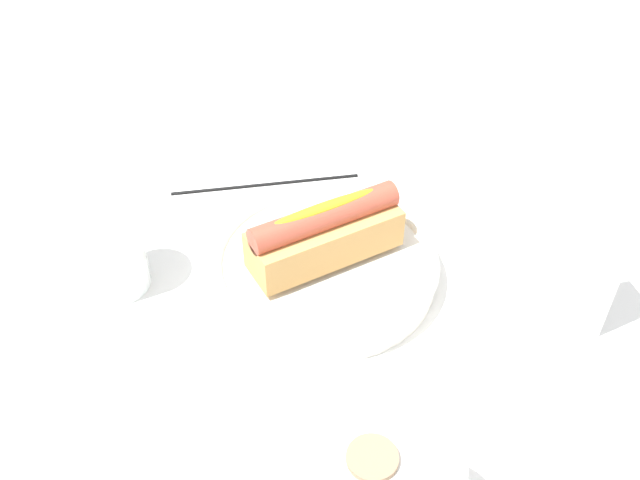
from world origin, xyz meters
TOP-DOWN VIEW (x-y plane):
  - ground_plane at (0.00, 0.00)m, footprint 2.40×2.40m
  - serving_bowl at (0.00, -0.02)m, footprint 0.23×0.23m
  - hotdog_front at (0.00, -0.02)m, footprint 0.16×0.08m
  - water_glass at (0.20, -0.06)m, footprint 0.07×0.07m
  - napkin_box at (-0.17, 0.10)m, footprint 0.11×0.05m
  - chopstick_near at (0.02, -0.19)m, footprint 0.22×0.03m

SIDE VIEW (x-z plane):
  - ground_plane at x=0.00m, z-range 0.00..0.00m
  - chopstick_near at x=0.02m, z-range 0.00..0.01m
  - serving_bowl at x=0.00m, z-range 0.00..0.03m
  - water_glass at x=0.20m, z-range -0.01..0.08m
  - hotdog_front at x=0.00m, z-range 0.03..0.09m
  - napkin_box at x=-0.17m, z-range 0.00..0.15m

